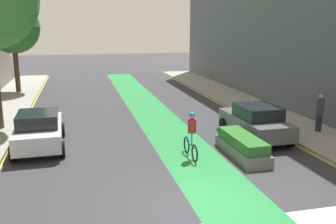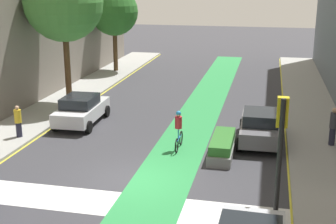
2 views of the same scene
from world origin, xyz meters
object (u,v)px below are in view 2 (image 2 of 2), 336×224
(car_white_left_far, at_px, (81,109))
(median_planter, at_px, (222,146))
(cyclist_in_lane, at_px, (179,129))
(pedestrian_sidewalk_right_a, at_px, (333,126))
(street_tree_near, at_px, (63,2))
(traffic_signal_near_right, at_px, (281,136))
(pedestrian_sidewalk_left_a, at_px, (18,121))
(car_grey_right_far, at_px, (260,126))
(street_tree_far, at_px, (114,12))

(car_white_left_far, height_order, median_planter, car_white_left_far)
(cyclist_in_lane, bearing_deg, pedestrian_sidewalk_right_a, 13.99)
(street_tree_near, height_order, median_planter, street_tree_near)
(street_tree_near, bearing_deg, car_white_left_far, -56.29)
(pedestrian_sidewalk_right_a, bearing_deg, traffic_signal_near_right, -109.33)
(cyclist_in_lane, height_order, pedestrian_sidewalk_right_a, pedestrian_sidewalk_right_a)
(cyclist_in_lane, distance_m, median_planter, 2.12)
(cyclist_in_lane, distance_m, pedestrian_sidewalk_left_a, 7.82)
(traffic_signal_near_right, distance_m, street_tree_near, 17.12)
(cyclist_in_lane, xyz_separation_m, pedestrian_sidewalk_right_a, (6.87, 1.71, 0.09))
(car_grey_right_far, height_order, median_planter, car_grey_right_far)
(street_tree_far, bearing_deg, median_planter, -57.74)
(car_white_left_far, height_order, pedestrian_sidewalk_left_a, pedestrian_sidewalk_left_a)
(car_grey_right_far, height_order, pedestrian_sidewalk_left_a, pedestrian_sidewalk_left_a)
(pedestrian_sidewalk_left_a, height_order, median_planter, pedestrian_sidewalk_left_a)
(street_tree_near, bearing_deg, cyclist_in_lane, -36.39)
(traffic_signal_near_right, xyz_separation_m, street_tree_near, (-12.28, 11.44, 3.34))
(car_white_left_far, bearing_deg, car_grey_right_far, -5.56)
(pedestrian_sidewalk_right_a, distance_m, street_tree_far, 21.77)
(pedestrian_sidewalk_left_a, relative_size, street_tree_near, 0.19)
(car_white_left_far, bearing_deg, street_tree_near, 123.71)
(car_white_left_far, distance_m, pedestrian_sidewalk_right_a, 12.75)
(car_grey_right_far, distance_m, street_tree_near, 13.42)
(street_tree_near, xyz_separation_m, street_tree_far, (-0.62, 10.68, -1.29))
(pedestrian_sidewalk_left_a, bearing_deg, street_tree_far, 92.60)
(cyclist_in_lane, distance_m, street_tree_far, 19.07)
(pedestrian_sidewalk_left_a, distance_m, median_planter, 9.86)
(traffic_signal_near_right, xyz_separation_m, cyclist_in_lane, (-4.31, 5.57, -1.91))
(car_white_left_far, relative_size, pedestrian_sidewalk_right_a, 2.40)
(traffic_signal_near_right, relative_size, car_grey_right_far, 0.97)
(car_grey_right_far, relative_size, street_tree_far, 0.63)
(car_grey_right_far, bearing_deg, pedestrian_sidewalk_right_a, -0.86)
(car_grey_right_far, distance_m, car_white_left_far, 9.48)
(street_tree_far, bearing_deg, car_white_left_far, -78.80)
(car_grey_right_far, bearing_deg, median_planter, -127.92)
(street_tree_far, relative_size, median_planter, 2.07)
(car_white_left_far, distance_m, cyclist_in_lane, 6.43)
(street_tree_near, distance_m, street_tree_far, 10.78)
(car_grey_right_far, relative_size, street_tree_near, 0.50)
(traffic_signal_near_right, xyz_separation_m, car_white_left_far, (-10.15, 8.25, -2.08))
(traffic_signal_near_right, bearing_deg, street_tree_far, 120.24)
(pedestrian_sidewalk_right_a, xyz_separation_m, street_tree_far, (-15.45, 14.85, 3.86))
(traffic_signal_near_right, bearing_deg, pedestrian_sidewalk_left_a, 156.72)
(car_white_left_far, relative_size, pedestrian_sidewalk_left_a, 2.72)
(car_white_left_far, height_order, street_tree_near, street_tree_near)
(car_white_left_far, xyz_separation_m, median_planter, (7.87, -2.94, -0.40))
(pedestrian_sidewalk_right_a, relative_size, median_planter, 0.55)
(cyclist_in_lane, bearing_deg, street_tree_near, 143.61)
(pedestrian_sidewalk_right_a, relative_size, street_tree_far, 0.26)
(traffic_signal_near_right, distance_m, car_white_left_far, 13.25)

